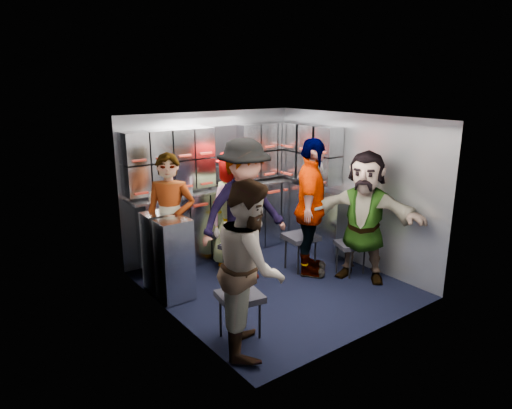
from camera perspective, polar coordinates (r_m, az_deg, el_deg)
floor at (r=5.93m, az=2.23°, el=-9.94°), size 3.00×3.00×0.00m
wall_back at (r=6.76m, az=-5.66°, el=2.61°), size 2.80×0.04×2.10m
wall_left at (r=4.84m, az=-10.68°, el=-2.74°), size 0.04×3.00×2.10m
wall_right at (r=6.51m, az=11.99°, el=1.84°), size 0.04×3.00×2.10m
ceiling at (r=5.38m, az=2.47°, el=10.73°), size 2.80×3.00×0.02m
cart_bank_back at (r=6.73m, az=-4.61°, el=-2.32°), size 2.68×0.38×0.99m
cart_bank_left at (r=5.59m, az=-11.01°, el=-6.32°), size 0.38×0.76×0.99m
counter at (r=6.59m, az=-4.71°, el=1.99°), size 2.68×0.42×0.03m
locker_bank_back at (r=6.55m, az=-5.08°, el=6.13°), size 2.68×0.28×0.82m
locker_bank_right at (r=6.80m, az=6.93°, el=6.41°), size 0.28×1.00×0.82m
right_cabinet at (r=6.95m, az=7.23°, el=-1.79°), size 0.28×1.20×1.00m
coffee_niche at (r=6.70m, az=-4.03°, el=6.18°), size 0.46×0.16×0.84m
red_latch_strip at (r=6.46m, az=-3.74°, el=0.50°), size 2.60×0.02×0.03m
jump_seat_near_left at (r=4.63m, az=-2.04°, el=-11.70°), size 0.47×0.45×0.48m
jump_seat_mid_left at (r=6.08m, az=-2.45°, el=-5.36°), size 0.46×0.44×0.44m
jump_seat_center at (r=6.54m, az=-3.53°, el=-3.97°), size 0.46×0.45×0.42m
jump_seat_mid_right at (r=6.26m, az=5.61°, el=-4.27°), size 0.46×0.44×0.50m
jump_seat_near_right at (r=6.23m, az=11.81°, el=-5.12°), size 0.47×0.46×0.44m
attendant_standing at (r=5.67m, az=-10.62°, el=-2.20°), size 0.74×0.71×1.70m
attendant_arc_a at (r=4.32m, az=-0.72°, el=-7.75°), size 0.98×1.03×1.67m
attendant_arc_b at (r=5.77m, az=-1.51°, el=-0.84°), size 1.26×0.80×1.85m
attendant_arc_c at (r=6.26m, az=-2.69°, el=-0.53°), size 0.82×0.56×1.64m
attendant_arc_d at (r=5.99m, az=6.88°, el=-0.44°), size 1.08×1.06×1.83m
attendant_arc_e at (r=5.98m, az=13.33°, el=-1.47°), size 1.19×1.62×1.69m
bottle_left at (r=6.28m, az=-8.26°, el=2.46°), size 0.07×0.07×0.24m
bottle_mid at (r=6.58m, az=-3.68°, el=3.12°), size 0.06×0.06×0.22m
bottle_right at (r=6.81m, az=-0.71°, el=3.59°), size 0.07×0.07×0.23m
cup_left at (r=6.05m, az=-12.86°, el=1.12°), size 0.09×0.09×0.11m
cup_right at (r=6.81m, az=-0.78°, el=3.08°), size 0.08×0.08×0.11m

